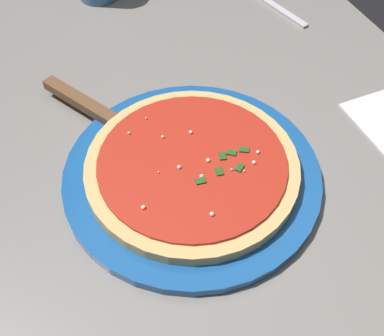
# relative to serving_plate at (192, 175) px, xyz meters

# --- Properties ---
(restaurant_table) EXTENTS (1.03, 0.90, 0.73)m
(restaurant_table) POSITION_rel_serving_plate_xyz_m (0.01, 0.03, -0.13)
(restaurant_table) COLOR black
(restaurant_table) RESTS_ON ground_plane
(serving_plate) EXTENTS (0.32, 0.32, 0.01)m
(serving_plate) POSITION_rel_serving_plate_xyz_m (0.00, 0.00, 0.00)
(serving_plate) COLOR #195199
(serving_plate) RESTS_ON restaurant_table
(pizza) EXTENTS (0.26, 0.26, 0.02)m
(pizza) POSITION_rel_serving_plate_xyz_m (-0.00, -0.00, 0.02)
(pizza) COLOR #DBB26B
(pizza) RESTS_ON serving_plate
(pizza_server) EXTENTS (0.21, 0.15, 0.01)m
(pizza_server) POSITION_rel_serving_plate_xyz_m (0.14, 0.08, 0.01)
(pizza_server) COLOR silver
(pizza_server) RESTS_ON serving_plate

